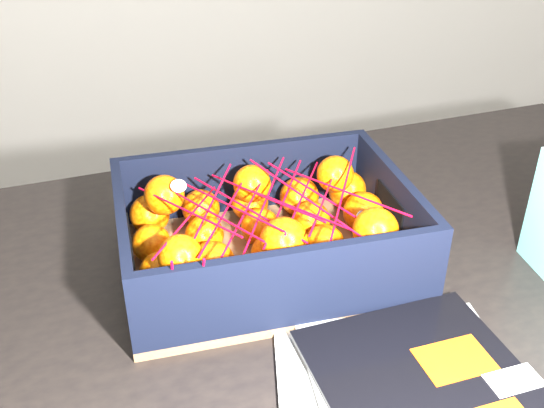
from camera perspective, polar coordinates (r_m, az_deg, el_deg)
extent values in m
cube|color=black|center=(0.84, 8.04, -7.72)|extent=(1.26, 0.90, 0.04)
cylinder|color=black|center=(1.55, 21.39, -6.88)|extent=(0.06, 0.06, 0.71)
cube|color=black|center=(0.68, 14.65, -16.58)|extent=(0.23, 0.30, 0.01)
cube|color=#EC560C|center=(0.72, 15.77, -13.02)|extent=(0.08, 0.06, 0.00)
cube|color=white|center=(0.71, 20.53, -14.31)|extent=(0.06, 0.04, 0.00)
cube|color=#8F5F42|center=(0.84, -0.52, -5.01)|extent=(0.36, 0.27, 0.01)
cube|color=black|center=(0.92, -2.50, 2.09)|extent=(0.36, 0.01, 0.11)
cube|color=black|center=(0.72, 2.03, -7.71)|extent=(0.36, 0.01, 0.11)
cube|color=black|center=(0.80, -12.76, -3.88)|extent=(0.01, 0.25, 0.11)
cube|color=black|center=(0.87, 10.68, -0.54)|extent=(0.01, 0.25, 0.11)
sphere|color=#EF5E05|center=(0.73, -9.28, -8.91)|extent=(0.05, 0.05, 0.05)
sphere|color=#EF5E05|center=(0.78, -9.77, -6.01)|extent=(0.05, 0.05, 0.05)
sphere|color=#EF5E05|center=(0.83, -10.56, -3.44)|extent=(0.05, 0.05, 0.05)
sphere|color=#EF5E05|center=(0.89, -10.71, -0.89)|extent=(0.05, 0.05, 0.05)
sphere|color=#EF5E05|center=(0.74, -3.77, -7.91)|extent=(0.05, 0.05, 0.05)
sphere|color=#EF5E05|center=(0.79, -5.23, -5.21)|extent=(0.05, 0.05, 0.05)
sphere|color=#EF5E05|center=(0.84, -5.96, -2.71)|extent=(0.05, 0.05, 0.05)
sphere|color=#EF5E05|center=(0.90, -6.29, -0.36)|extent=(0.05, 0.05, 0.05)
sphere|color=#EF5E05|center=(0.75, 1.05, -7.06)|extent=(0.05, 0.05, 0.05)
sphere|color=#EF5E05|center=(0.80, 0.04, -4.45)|extent=(0.05, 0.05, 0.05)
sphere|color=#EF5E05|center=(0.85, -1.03, -2.05)|extent=(0.05, 0.05, 0.05)
sphere|color=#EF5E05|center=(0.90, -1.98, 0.14)|extent=(0.05, 0.05, 0.05)
sphere|color=#EF5E05|center=(0.77, 6.58, -6.22)|extent=(0.05, 0.05, 0.05)
sphere|color=#EF5E05|center=(0.82, 4.65, -3.56)|extent=(0.05, 0.05, 0.05)
sphere|color=#EF5E05|center=(0.87, 3.47, -1.42)|extent=(0.05, 0.05, 0.05)
sphere|color=#EF5E05|center=(0.92, 2.42, 0.66)|extent=(0.06, 0.06, 0.06)
sphere|color=#EF5E05|center=(0.80, 11.26, -5.39)|extent=(0.05, 0.05, 0.05)
sphere|color=#EF5E05|center=(0.84, 9.31, -2.81)|extent=(0.05, 0.05, 0.05)
sphere|color=#EF5E05|center=(0.89, 8.06, -0.72)|extent=(0.06, 0.06, 0.06)
sphere|color=#EF5E05|center=(0.94, 6.63, 1.26)|extent=(0.05, 0.05, 0.05)
sphere|color=#EF5E05|center=(0.73, -8.07, -4.61)|extent=(0.05, 0.05, 0.05)
sphere|color=#EF5E05|center=(0.85, -9.46, 0.79)|extent=(0.05, 0.05, 0.05)
sphere|color=#EF5E05|center=(0.75, 1.04, -3.27)|extent=(0.06, 0.06, 0.06)
sphere|color=#EF5E05|center=(0.86, -1.77, 1.80)|extent=(0.05, 0.05, 0.05)
sphere|color=#EF5E05|center=(0.78, 9.11, -2.30)|extent=(0.06, 0.06, 0.06)
sphere|color=#EF5E05|center=(0.89, 5.58, 2.63)|extent=(0.05, 0.05, 0.05)
cylinder|color=#BD0723|center=(0.77, -7.59, -0.56)|extent=(0.10, 0.18, 0.03)
cylinder|color=#BD0723|center=(0.78, -5.81, -0.51)|extent=(0.10, 0.19, 0.02)
cylinder|color=#BD0723|center=(0.79, -4.10, 0.05)|extent=(0.10, 0.19, 0.02)
cylinder|color=#BD0723|center=(0.79, -2.26, -0.34)|extent=(0.10, 0.19, 0.00)
cylinder|color=#BD0723|center=(0.80, -0.71, 0.65)|extent=(0.10, 0.19, 0.03)
cylinder|color=#BD0723|center=(0.80, 1.32, -0.05)|extent=(0.10, 0.18, 0.03)
cylinder|color=#BD0723|center=(0.80, 2.99, 0.52)|extent=(0.10, 0.18, 0.03)
cylinder|color=#BD0723|center=(0.81, 4.69, 0.52)|extent=(0.10, 0.19, 0.02)
cylinder|color=#BD0723|center=(0.82, 6.30, 1.16)|extent=(0.10, 0.19, 0.02)
cylinder|color=#BD0723|center=(0.77, -7.48, -1.34)|extent=(0.10, 0.18, 0.03)
cylinder|color=#BD0723|center=(0.79, -5.80, -0.87)|extent=(0.10, 0.18, 0.03)
cylinder|color=#BD0723|center=(0.79, -4.03, -0.49)|extent=(0.10, 0.19, 0.01)
cylinder|color=#BD0723|center=(0.79, -2.21, -0.41)|extent=(0.10, 0.19, 0.01)
cylinder|color=#BD0723|center=(0.80, -0.61, 0.18)|extent=(0.10, 0.19, 0.02)
cylinder|color=#BD0723|center=(0.81, 1.06, 0.34)|extent=(0.10, 0.19, 0.01)
cylinder|color=#BD0723|center=(0.81, 2.74, 0.82)|extent=(0.10, 0.19, 0.02)
cylinder|color=#BD0723|center=(0.81, 4.63, 0.51)|extent=(0.10, 0.19, 0.03)
cylinder|color=#BD0723|center=(0.81, 6.32, 1.23)|extent=(0.10, 0.19, 0.02)
cylinder|color=#BD0723|center=(0.69, -8.70, -7.13)|extent=(0.00, 0.03, 0.09)
cylinder|color=#BD0723|center=(0.69, -6.22, -6.77)|extent=(0.01, 0.04, 0.08)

